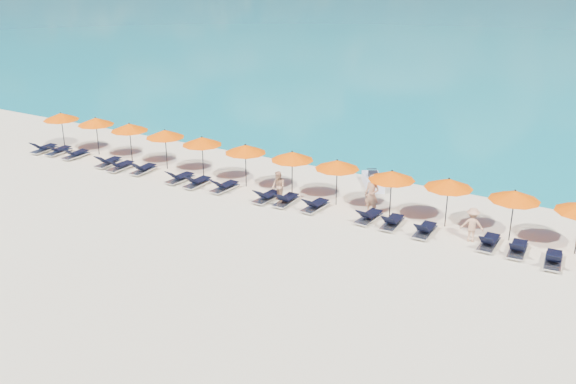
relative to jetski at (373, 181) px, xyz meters
The scene contains 36 objects.
ground 8.73m from the jetski, 102.00° to the right, with size 1400.00×1400.00×0.00m, color beige.
headland_main 612.39m from the jetski, 119.59° to the left, with size 374.00×242.00×126.50m.
headland_small 573.07m from the jetski, 105.39° to the left, with size 162.00×126.00×85.50m.
jetski is the anchor object (origin of this frame).
beachgoer_a 3.63m from the jetski, 68.32° to the right, with size 0.68×0.45×1.88m, color tan.
beachgoer_b 5.24m from the jetski, 127.17° to the right, with size 0.74×0.42×1.51m, color tan.
beachgoer_c 7.26m from the jetski, 32.90° to the right, with size 0.96×0.45×1.49m, color tan.
umbrella_0 19.24m from the jetski, behind, with size 2.10×2.10×2.28m.
umbrella_1 16.61m from the jetski, 169.45° to the right, with size 2.10×2.10×2.28m.
umbrella_2 14.05m from the jetski, 167.49° to the right, with size 2.10×2.10×2.28m.
umbrella_3 11.54m from the jetski, 164.47° to the right, with size 2.10×2.10×2.28m.
umbrella_4 9.14m from the jetski, 159.35° to the right, with size 2.10×2.10×2.28m.
umbrella_5 6.71m from the jetski, 150.59° to the right, with size 2.10×2.10×2.28m.
umbrella_6 4.61m from the jetski, 135.04° to the right, with size 2.10×2.10×2.28m.
umbrella_7 3.58m from the jetski, 100.37° to the right, with size 2.10×2.10×2.28m.
umbrella_8 4.29m from the jetski, 55.99° to the right, with size 2.10×2.10×2.28m.
umbrella_9 5.84m from the jetski, 32.65° to the right, with size 2.10×2.10×2.28m.
umbrella_10 8.24m from the jetski, 22.34° to the right, with size 2.10×2.10×2.28m.
lounger_0 19.92m from the jetski, 167.34° to the right, with size 0.69×1.72×0.66m.
lounger_1 18.81m from the jetski, 167.04° to the right, with size 0.71×1.73×0.66m.
lounger_2 17.42m from the jetski, 165.92° to the right, with size 0.63×1.70×0.66m.
lounger_3 14.83m from the jetski, 163.04° to the right, with size 0.70×1.73×0.66m.
lounger_4 13.85m from the jetski, 161.04° to the right, with size 0.64×1.71×0.66m.
lounger_5 12.42m from the jetski, 159.95° to the right, with size 0.69×1.72×0.66m.
lounger_6 10.04m from the jetski, 154.16° to the right, with size 0.79×1.75×0.66m.
lounger_7 9.01m from the jetski, 150.40° to the right, with size 0.69×1.72×0.66m.
lounger_8 7.57m from the jetski, 145.58° to the right, with size 0.78×1.75×0.66m.
lounger_9 5.73m from the jetski, 129.76° to the right, with size 0.77×1.75×0.66m.
lounger_10 5.04m from the jetski, 121.74° to the right, with size 0.65×1.71×0.66m.
lounger_11 4.36m from the jetski, 104.86° to the right, with size 0.77×1.75×0.66m.
lounger_12 4.47m from the jetski, 69.35° to the right, with size 0.77×1.75×0.66m.
lounger_13 5.02m from the jetski, 57.35° to the right, with size 0.69×1.72×0.66m.
lounger_14 6.04m from the jetski, 45.59° to the right, with size 0.63×1.70×0.66m.
lounger_15 8.05m from the jetski, 31.18° to the right, with size 0.63×1.70×0.66m.
lounger_16 9.08m from the jetski, 27.71° to the right, with size 0.72×1.73×0.66m.
lounger_17 10.45m from the jetski, 25.55° to the right, with size 0.78×1.75×0.66m.
Camera 1 is at (13.53, -20.24, 11.46)m, focal length 40.00 mm.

